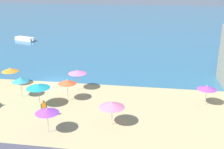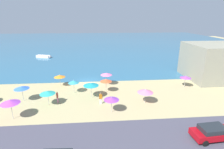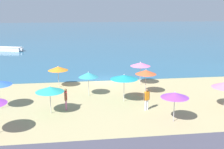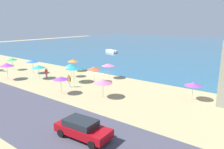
{
  "view_description": "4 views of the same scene",
  "coord_description": "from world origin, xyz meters",
  "px_view_note": "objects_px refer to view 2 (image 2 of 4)",
  "views": [
    {
      "loc": [
        12.28,
        -31.62,
        12.35
      ],
      "look_at": [
        7.64,
        -2.3,
        2.19
      ],
      "focal_mm": 45.0,
      "sensor_mm": 36.0,
      "label": 1
    },
    {
      "loc": [
        2.06,
        -32.27,
        12.07
      ],
      "look_at": [
        4.8,
        0.26,
        1.3
      ],
      "focal_mm": 28.0,
      "sensor_mm": 36.0,
      "label": 2
    },
    {
      "loc": [
        -3.2,
        -29.82,
        8.13
      ],
      "look_at": [
        0.7,
        -1.17,
        0.98
      ],
      "focal_mm": 45.0,
      "sensor_mm": 36.0,
      "label": 3
    },
    {
      "loc": [
        24.92,
        -28.94,
        8.83
      ],
      "look_at": [
        5.94,
        -4.13,
        1.34
      ],
      "focal_mm": 35.0,
      "sensor_mm": 36.0,
      "label": 4
    }
  ],
  "objects_px": {
    "beach_umbrella_11": "(111,99)",
    "skiff_nearshore": "(44,56)",
    "beach_umbrella_3": "(22,88)",
    "beach_umbrella_5": "(106,80)",
    "beach_umbrella_7": "(91,84)",
    "beach_umbrella_9": "(60,76)",
    "beach_umbrella_0": "(74,82)",
    "beach_umbrella_12": "(47,92)",
    "bather_0": "(101,98)",
    "parked_car_0": "(214,132)",
    "beach_umbrella_4": "(10,102)",
    "beach_umbrella_8": "(106,74)",
    "beach_umbrella_6": "(145,91)",
    "bather_1": "(57,97)",
    "beach_umbrella_2": "(186,77)"
  },
  "relations": [
    {
      "from": "beach_umbrella_8",
      "to": "beach_umbrella_4",
      "type": "bearing_deg",
      "value": -139.81
    },
    {
      "from": "beach_umbrella_6",
      "to": "beach_umbrella_5",
      "type": "bearing_deg",
      "value": 140.63
    },
    {
      "from": "beach_umbrella_0",
      "to": "beach_umbrella_6",
      "type": "xyz_separation_m",
      "value": [
        10.78,
        -4.66,
        -0.03
      ]
    },
    {
      "from": "beach_umbrella_6",
      "to": "beach_umbrella_7",
      "type": "relative_size",
      "value": 0.93
    },
    {
      "from": "beach_umbrella_7",
      "to": "skiff_nearshore",
      "type": "bearing_deg",
      "value": 117.8
    },
    {
      "from": "beach_umbrella_7",
      "to": "bather_1",
      "type": "xyz_separation_m",
      "value": [
        -4.92,
        -1.35,
        -1.2
      ]
    },
    {
      "from": "skiff_nearshore",
      "to": "beach_umbrella_6",
      "type": "bearing_deg",
      "value": -53.94
    },
    {
      "from": "beach_umbrella_3",
      "to": "beach_umbrella_5",
      "type": "xyz_separation_m",
      "value": [
        12.59,
        2.22,
        -0.07
      ]
    },
    {
      "from": "beach_umbrella_12",
      "to": "bather_0",
      "type": "relative_size",
      "value": 1.25
    },
    {
      "from": "beach_umbrella_2",
      "to": "parked_car_0",
      "type": "height_order",
      "value": "beach_umbrella_2"
    },
    {
      "from": "beach_umbrella_6",
      "to": "skiff_nearshore",
      "type": "height_order",
      "value": "beach_umbrella_6"
    },
    {
      "from": "skiff_nearshore",
      "to": "beach_umbrella_0",
      "type": "bearing_deg",
      "value": -65.24
    },
    {
      "from": "beach_umbrella_2",
      "to": "beach_umbrella_12",
      "type": "bearing_deg",
      "value": -167.65
    },
    {
      "from": "beach_umbrella_6",
      "to": "beach_umbrella_7",
      "type": "xyz_separation_m",
      "value": [
        -7.86,
        2.58,
        0.24
      ]
    },
    {
      "from": "beach_umbrella_12",
      "to": "beach_umbrella_0",
      "type": "bearing_deg",
      "value": 51.78
    },
    {
      "from": "beach_umbrella_9",
      "to": "bather_1",
      "type": "bearing_deg",
      "value": -82.34
    },
    {
      "from": "beach_umbrella_0",
      "to": "beach_umbrella_8",
      "type": "height_order",
      "value": "beach_umbrella_8"
    },
    {
      "from": "beach_umbrella_2",
      "to": "beach_umbrella_9",
      "type": "height_order",
      "value": "beach_umbrella_9"
    },
    {
      "from": "beach_umbrella_2",
      "to": "beach_umbrella_11",
      "type": "height_order",
      "value": "beach_umbrella_11"
    },
    {
      "from": "beach_umbrella_7",
      "to": "beach_umbrella_9",
      "type": "height_order",
      "value": "beach_umbrella_7"
    },
    {
      "from": "beach_umbrella_7",
      "to": "parked_car_0",
      "type": "distance_m",
      "value": 16.92
    },
    {
      "from": "beach_umbrella_4",
      "to": "beach_umbrella_8",
      "type": "relative_size",
      "value": 1.1
    },
    {
      "from": "beach_umbrella_2",
      "to": "beach_umbrella_11",
      "type": "xyz_separation_m",
      "value": [
        -13.95,
        -7.81,
        0.12
      ]
    },
    {
      "from": "beach_umbrella_2",
      "to": "bather_1",
      "type": "bearing_deg",
      "value": -168.48
    },
    {
      "from": "beach_umbrella_8",
      "to": "skiff_nearshore",
      "type": "distance_m",
      "value": 30.79
    },
    {
      "from": "beach_umbrella_0",
      "to": "beach_umbrella_12",
      "type": "height_order",
      "value": "beach_umbrella_0"
    },
    {
      "from": "beach_umbrella_2",
      "to": "beach_umbrella_12",
      "type": "xyz_separation_m",
      "value": [
        -22.79,
        -4.99,
        0.06
      ]
    },
    {
      "from": "beach_umbrella_11",
      "to": "skiff_nearshore",
      "type": "relative_size",
      "value": 0.46
    },
    {
      "from": "beach_umbrella_5",
      "to": "bather_0",
      "type": "distance_m",
      "value": 4.4
    },
    {
      "from": "beach_umbrella_8",
      "to": "beach_umbrella_12",
      "type": "distance_m",
      "value": 11.14
    },
    {
      "from": "beach_umbrella_2",
      "to": "parked_car_0",
      "type": "distance_m",
      "value": 14.64
    },
    {
      "from": "beach_umbrella_0",
      "to": "beach_umbrella_4",
      "type": "height_order",
      "value": "beach_umbrella_4"
    },
    {
      "from": "beach_umbrella_2",
      "to": "beach_umbrella_9",
      "type": "bearing_deg",
      "value": 174.52
    },
    {
      "from": "beach_umbrella_5",
      "to": "bather_1",
      "type": "bearing_deg",
      "value": -156.08
    },
    {
      "from": "beach_umbrella_12",
      "to": "bather_1",
      "type": "height_order",
      "value": "beach_umbrella_12"
    },
    {
      "from": "beach_umbrella_0",
      "to": "beach_umbrella_7",
      "type": "xyz_separation_m",
      "value": [
        2.92,
        -2.07,
        0.21
      ]
    },
    {
      "from": "beach_umbrella_12",
      "to": "bather_1",
      "type": "relative_size",
      "value": 1.25
    },
    {
      "from": "beach_umbrella_0",
      "to": "beach_umbrella_11",
      "type": "xyz_separation_m",
      "value": [
        5.69,
        -6.82,
        0.02
      ]
    },
    {
      "from": "beach_umbrella_4",
      "to": "beach_umbrella_6",
      "type": "height_order",
      "value": "beach_umbrella_4"
    },
    {
      "from": "beach_umbrella_9",
      "to": "beach_umbrella_8",
      "type": "bearing_deg",
      "value": -1.29
    },
    {
      "from": "beach_umbrella_0",
      "to": "beach_umbrella_9",
      "type": "bearing_deg",
      "value": 132.49
    },
    {
      "from": "skiff_nearshore",
      "to": "beach_umbrella_11",
      "type": "bearing_deg",
      "value": -61.85
    },
    {
      "from": "beach_umbrella_11",
      "to": "bather_1",
      "type": "distance_m",
      "value": 8.47
    },
    {
      "from": "parked_car_0",
      "to": "beach_umbrella_7",
      "type": "bearing_deg",
      "value": 139.28
    },
    {
      "from": "beach_umbrella_8",
      "to": "beach_umbrella_5",
      "type": "bearing_deg",
      "value": -94.1
    },
    {
      "from": "beach_umbrella_0",
      "to": "parked_car_0",
      "type": "distance_m",
      "value": 20.47
    },
    {
      "from": "beach_umbrella_7",
      "to": "beach_umbrella_8",
      "type": "relative_size",
      "value": 1.0
    },
    {
      "from": "beach_umbrella_3",
      "to": "beach_umbrella_4",
      "type": "distance_m",
      "value": 4.98
    },
    {
      "from": "bather_0",
      "to": "parked_car_0",
      "type": "relative_size",
      "value": 0.38
    },
    {
      "from": "beach_umbrella_3",
      "to": "skiff_nearshore",
      "type": "xyz_separation_m",
      "value": [
        -5.48,
        30.05,
        -1.75
      ]
    }
  ]
}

